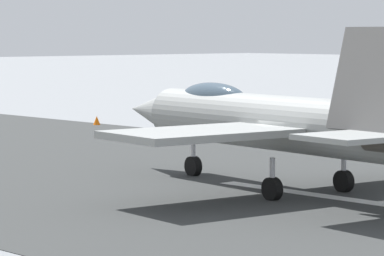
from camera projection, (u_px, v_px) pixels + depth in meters
name	position (u px, v px, depth m)	size (l,w,h in m)	color
ground_plane	(306.00, 194.00, 37.49)	(400.00, 400.00, 0.00)	gray
runway_strip	(307.00, 194.00, 37.48)	(240.00, 26.00, 0.02)	#343635
fighter_jet	(274.00, 120.00, 38.25)	(16.90, 13.95, 5.62)	gray
marker_cone_mid	(341.00, 143.00, 52.13)	(0.44, 0.44, 0.55)	orange
marker_cone_far	(97.00, 121.00, 65.90)	(0.44, 0.44, 0.55)	orange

